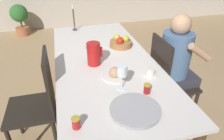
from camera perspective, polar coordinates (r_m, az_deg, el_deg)
ground_plane at (r=2.41m, az=-1.95°, el=-13.33°), size 20.00×20.00×0.00m
dining_table at (r=2.00m, az=-2.29°, el=0.95°), size 0.93×2.10×0.78m
chair_person_side at (r=2.18m, az=15.60°, el=-2.71°), size 0.42×0.42×0.98m
chair_opposite at (r=1.92m, az=-20.25°, el=-8.61°), size 0.42×0.42×0.98m
person_seated at (r=2.14m, az=18.23°, el=2.40°), size 0.39×0.41×1.20m
red_pitcher at (r=1.81m, az=-5.27°, el=4.65°), size 0.15×0.12×0.21m
wine_glass_water at (r=1.45m, az=2.92°, el=-0.49°), size 0.08×0.08×0.20m
teacup_near_person at (r=1.70m, az=10.93°, el=-0.60°), size 0.12×0.12×0.07m
serving_tray at (r=1.33m, az=6.58°, el=-11.29°), size 0.33×0.33×0.03m
bread_plate at (r=1.64m, az=0.82°, el=-1.14°), size 0.20×0.20×0.10m
jam_jar_amber at (r=1.48m, az=10.00°, el=-5.16°), size 0.05×0.05×0.07m
jam_jar_red at (r=1.22m, az=-10.24°, el=-14.50°), size 0.05×0.05×0.07m
fruit_bowl at (r=2.19m, az=2.52°, el=7.85°), size 0.24×0.24×0.12m
candlestick_tall at (r=2.70m, az=-10.81°, el=13.69°), size 0.06×0.06×0.33m
potted_plant at (r=5.06m, az=-24.84°, el=13.47°), size 0.38×0.38×0.69m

